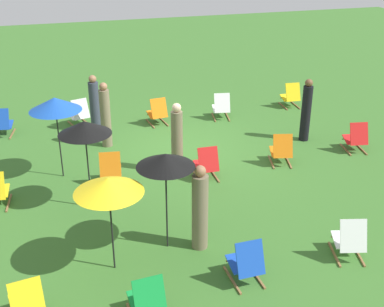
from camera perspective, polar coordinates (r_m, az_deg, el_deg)
The scene contains 23 objects.
ground_plane at distance 13.58m, azimuth -1.43°, elevation 0.11°, with size 40.00×40.00×0.00m, color #386B28.
deckchair_0 at distance 8.42m, azimuth -17.94°, elevation -15.60°, with size 0.59×0.82×0.83m.
deckchair_1 at distance 15.41m, azimuth -3.88°, elevation 4.60°, with size 0.56×0.81×0.83m.
deckchair_2 at distance 9.79m, azimuth 17.17°, elevation -9.19°, with size 0.65×0.86×0.83m.
deckchair_3 at distance 17.15m, azimuth 10.96°, elevation 6.31°, with size 0.53×0.79×0.83m.
deckchair_4 at distance 8.86m, azimuth 6.06°, elevation -12.03°, with size 0.50×0.78×0.83m.
deckchair_5 at distance 12.10m, azimuth 1.63°, elevation -1.18°, with size 0.49×0.77×0.83m.
deckchair_6 at distance 13.01m, azimuth 9.93°, elevation 0.35°, with size 0.65×0.85×0.83m.
deckchair_7 at distance 11.99m, azimuth -9.07°, elevation -1.76°, with size 0.58×0.82×0.83m.
deckchair_8 at distance 15.85m, azimuth 3.29°, elevation 5.20°, with size 0.60×0.83×0.83m.
deckchair_9 at distance 15.49m, azimuth -20.42°, elevation 3.16°, with size 0.60×0.83×0.83m.
deckchair_11 at distance 14.22m, azimuth 17.83°, elevation 1.65°, with size 0.60×0.83×0.83m.
deckchair_12 at distance 8.11m, azimuth -5.02°, elevation -16.02°, with size 0.54×0.80×0.83m.
deckchair_14 at distance 15.66m, azimuth -12.48°, elevation 4.39°, with size 0.67×0.86×0.83m.
umbrella_0 at distance 12.04m, azimuth -15.05°, elevation 5.33°, with size 1.20×1.20×1.99m.
umbrella_1 at distance 8.95m, azimuth -2.98°, elevation -0.79°, with size 1.06×1.06×1.93m.
umbrella_2 at distance 8.53m, azimuth -9.31°, elevation -3.55°, with size 1.18×1.18×1.79m.
umbrella_3 at distance 10.51m, azimuth -11.91°, elevation 2.82°, with size 1.09×1.09×1.97m.
person_0 at distance 13.87m, azimuth -9.63°, elevation 4.13°, with size 0.32×0.32×1.79m.
person_1 at distance 14.89m, azimuth -10.81°, elevation 5.30°, with size 0.32×0.32×1.70m.
person_2 at distance 12.20m, azimuth -1.69°, elevation 1.52°, with size 0.30×0.30×1.77m.
person_3 at distance 9.41m, azimuth 0.89°, elevation -6.29°, with size 0.42×0.42×1.70m.
person_4 at distance 14.41m, azimuth 12.61°, elevation 4.62°, with size 0.35×0.35×1.76m.
Camera 1 is at (3.15, 11.94, 5.65)m, focal length 47.80 mm.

